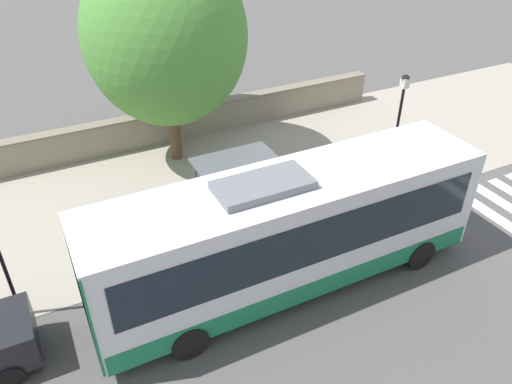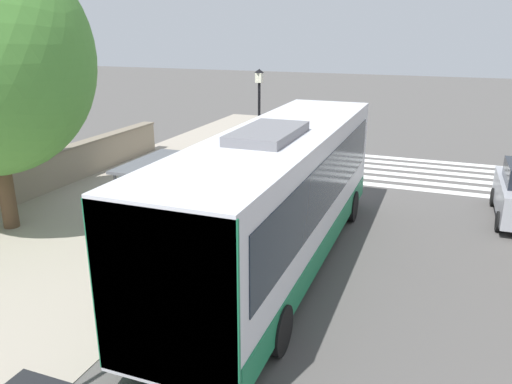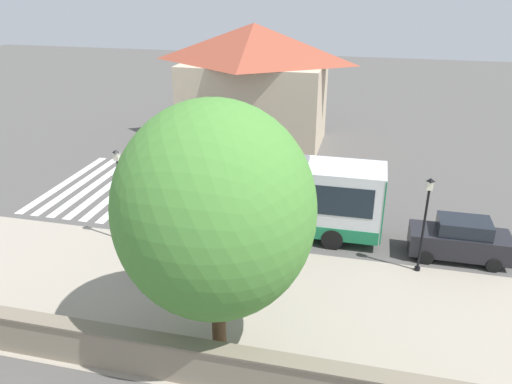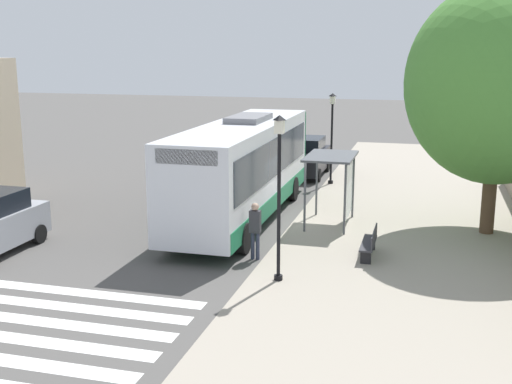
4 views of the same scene
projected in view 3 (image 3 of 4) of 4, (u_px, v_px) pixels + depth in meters
The scene contains 14 objects.
ground_plane at pixel (246, 246), 23.43m from camera, with size 120.00×120.00×0.00m, color #514F4C.
sidewalk_plaza at pixel (217, 302), 19.42m from camera, with size 9.00×44.00×0.02m.
crosswalk_stripes at pixel (101, 186), 30.06m from camera, with size 9.00×5.25×0.01m.
stone_wall at pixel (178, 360), 15.51m from camera, with size 0.60×20.00×1.47m.
background_building at pixel (254, 83), 36.05m from camera, with size 6.99×10.58×8.63m.
bus at pixel (264, 192), 24.26m from camera, with size 2.68×11.43×3.86m.
bus_shelter at pixel (248, 221), 21.11m from camera, with size 1.70×2.70×2.59m.
pedestrian at pixel (166, 215), 24.07m from camera, with size 0.34×0.24×1.78m.
bench at pixel (160, 265), 21.05m from camera, with size 0.40×1.79×0.88m.
street_lamp_near at pixel (121, 189), 22.74m from camera, with size 0.28×0.28×4.63m.
street_lamp_far at pixel (425, 218), 20.50m from camera, with size 0.28×0.28×4.30m.
shade_tree at pixel (215, 211), 15.06m from camera, with size 6.18×6.18×8.60m.
parked_car_behind_bus at pixel (460, 240), 22.09m from camera, with size 1.86×4.26×1.93m.
parked_car_far_lane at pixel (194, 158), 31.75m from camera, with size 1.87×3.92×1.94m.
Camera 3 is at (-19.75, -5.17, 11.77)m, focal length 35.00 mm.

